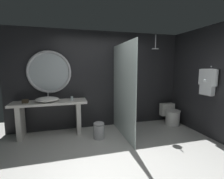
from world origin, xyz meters
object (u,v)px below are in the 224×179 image
object	(u,v)px
rain_shower_head	(155,47)
hanging_bathrobe	(208,81)
tumbler_cup	(72,98)
tissue_box	(25,101)
vessel_sink	(47,99)
round_wall_mirror	(49,72)
waste_bin	(99,130)
toilet	(171,115)

from	to	relation	value
rain_shower_head	hanging_bathrobe	distance (m)	1.51
tumbler_cup	tissue_box	world-z (taller)	tumbler_cup
tissue_box	tumbler_cup	bearing A→B (deg)	-0.52
vessel_sink	tissue_box	xyz separation A→B (m)	(-0.47, 0.00, -0.02)
tissue_box	round_wall_mirror	xyz separation A→B (m)	(0.52, 0.28, 0.65)
tumbler_cup	hanging_bathrobe	distance (m)	3.21
rain_shower_head	waste_bin	bearing A→B (deg)	-166.01
tumbler_cup	waste_bin	bearing A→B (deg)	-38.99
vessel_sink	rain_shower_head	distance (m)	3.05
round_wall_mirror	hanging_bathrobe	world-z (taller)	round_wall_mirror
tumbler_cup	round_wall_mirror	size ratio (longest dim) A/B	0.10
rain_shower_head	hanging_bathrobe	bearing A→B (deg)	-50.87
rain_shower_head	waste_bin	xyz separation A→B (m)	(-1.63, -0.41, -1.97)
toilet	waste_bin	size ratio (longest dim) A/B	1.51
hanging_bathrobe	waste_bin	distance (m)	2.74
round_wall_mirror	toilet	xyz separation A→B (m)	(3.29, -0.37, -1.26)
vessel_sink	tumbler_cup	xyz separation A→B (m)	(0.57, -0.01, -0.01)
tissue_box	round_wall_mirror	distance (m)	0.88
vessel_sink	waste_bin	distance (m)	1.42
tissue_box	round_wall_mirror	bearing A→B (deg)	28.59
hanging_bathrobe	toilet	bearing A→B (deg)	102.91
rain_shower_head	tumbler_cup	bearing A→B (deg)	178.47
rain_shower_head	toilet	xyz separation A→B (m)	(0.58, -0.01, -1.90)
rain_shower_head	round_wall_mirror	bearing A→B (deg)	172.60
vessel_sink	toilet	distance (m)	3.40
tissue_box	waste_bin	world-z (taller)	tissue_box
rain_shower_head	toilet	size ratio (longest dim) A/B	0.63
round_wall_mirror	waste_bin	xyz separation A→B (m)	(1.09, -0.76, -1.33)
hanging_bathrobe	toilet	size ratio (longest dim) A/B	1.11
tissue_box	waste_bin	size ratio (longest dim) A/B	0.31
vessel_sink	round_wall_mirror	distance (m)	0.69
rain_shower_head	hanging_bathrobe	world-z (taller)	rain_shower_head
hanging_bathrobe	toilet	world-z (taller)	hanging_bathrobe
vessel_sink	tissue_box	distance (m)	0.47
rain_shower_head	waste_bin	world-z (taller)	rain_shower_head
toilet	waste_bin	world-z (taller)	toilet
round_wall_mirror	hanging_bathrobe	bearing A→B (deg)	-20.81
tissue_box	round_wall_mirror	size ratio (longest dim) A/B	0.12
rain_shower_head	vessel_sink	bearing A→B (deg)	178.59
round_wall_mirror	vessel_sink	bearing A→B (deg)	-100.37
rain_shower_head	tissue_box	bearing A→B (deg)	178.80
round_wall_mirror	toilet	size ratio (longest dim) A/B	1.76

